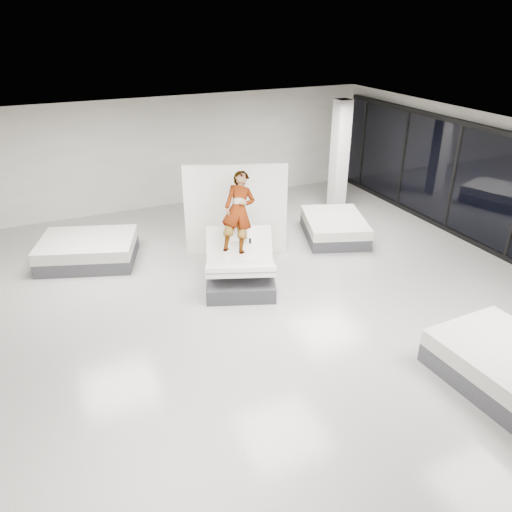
# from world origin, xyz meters

# --- Properties ---
(room) EXTENTS (14.00, 14.04, 3.20)m
(room) POSITION_xyz_m (0.00, 0.00, 1.60)
(room) COLOR #AEACA4
(room) RESTS_ON ground
(hero_bed) EXTENTS (1.99, 2.26, 1.22)m
(hero_bed) POSITION_xyz_m (-0.32, 1.52, 0.38)
(hero_bed) COLOR #3E3D43
(hero_bed) RESTS_ON floor
(person) EXTENTS (1.23, 1.84, 1.44)m
(person) POSITION_xyz_m (-0.20, 1.82, 1.26)
(person) COLOR slate
(person) RESTS_ON hero_bed
(remote) EXTENTS (0.10, 0.15, 0.08)m
(remote) POSITION_xyz_m (-0.12, 1.42, 1.02)
(remote) COLOR black
(remote) RESTS_ON person
(divider_panel) EXTENTS (2.28, 1.02, 2.20)m
(divider_panel) POSITION_xyz_m (0.21, 3.02, 1.10)
(divider_panel) COLOR white
(divider_panel) RESTS_ON floor
(flat_bed_right_far) EXTENTS (2.04, 2.34, 0.54)m
(flat_bed_right_far) POSITION_xyz_m (2.89, 2.83, 0.27)
(flat_bed_right_far) COLOR #3E3D43
(flat_bed_right_far) RESTS_ON floor
(flat_bed_right_near) EXTENTS (1.77, 2.30, 0.61)m
(flat_bed_right_near) POSITION_xyz_m (2.30, -3.25, 0.31)
(flat_bed_right_near) COLOR #3E3D43
(flat_bed_right_near) RESTS_ON floor
(flat_bed_left_far) EXTENTS (2.53, 2.20, 0.59)m
(flat_bed_left_far) POSITION_xyz_m (-3.17, 3.96, 0.29)
(flat_bed_left_far) COLOR #3E3D43
(flat_bed_left_far) RESTS_ON floor
(column) EXTENTS (0.40, 0.40, 3.20)m
(column) POSITION_xyz_m (4.00, 4.50, 1.60)
(column) COLOR silver
(column) RESTS_ON floor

